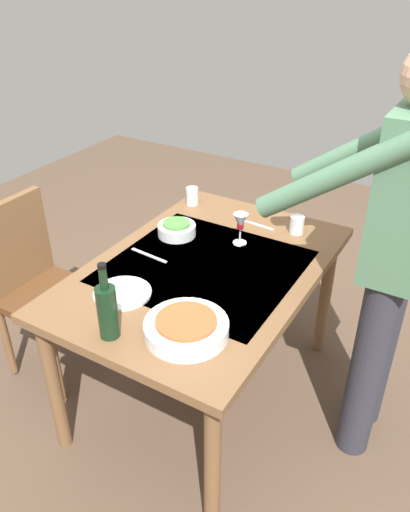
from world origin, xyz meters
TOP-DOWN VIEW (x-y plane):
  - ground_plane at (0.00, 0.00)m, footprint 6.00×6.00m
  - dining_table at (0.00, 0.00)m, footprint 1.33×0.90m
  - chair_near at (0.23, -0.83)m, footprint 0.40×0.40m
  - person_server at (-0.16, 0.71)m, footprint 0.42×0.61m
  - wine_bottle at (0.56, -0.06)m, footprint 0.07×0.07m
  - wine_glass_left at (-0.25, 0.04)m, footprint 0.07×0.07m
  - water_cup_near_left at (-0.48, 0.22)m, footprint 0.07×0.07m
  - water_cup_near_right at (-0.50, -0.37)m, footprint 0.06×0.06m
  - serving_bowl_pasta at (0.42, 0.17)m, footprint 0.30×0.30m
  - side_bowl_salad at (-0.17, -0.26)m, footprint 0.18×0.18m
  - dinner_plate_near at (0.35, -0.17)m, footprint 0.23×0.23m
  - table_knife at (0.05, -0.26)m, footprint 0.03×0.20m
  - table_fork at (-0.45, 0.03)m, footprint 0.03×0.18m

SIDE VIEW (x-z plane):
  - ground_plane at x=0.00m, z-range 0.00..0.00m
  - chair_near at x=0.23m, z-range 0.07..0.98m
  - dining_table at x=0.00m, z-range 0.29..1.03m
  - table_knife at x=0.05m, z-range 0.74..0.75m
  - table_fork at x=-0.45m, z-range 0.74..0.75m
  - dinner_plate_near at x=0.35m, z-range 0.74..0.75m
  - serving_bowl_pasta at x=0.42m, z-range 0.74..0.81m
  - side_bowl_salad at x=-0.17m, z-range 0.74..0.81m
  - water_cup_near_left at x=-0.48m, z-range 0.74..0.83m
  - water_cup_near_right at x=-0.50m, z-range 0.74..0.84m
  - wine_glass_left at x=-0.25m, z-range 0.77..0.92m
  - wine_bottle at x=0.56m, z-range 0.70..1.00m
  - person_server at x=-0.16m, z-range 0.12..1.81m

